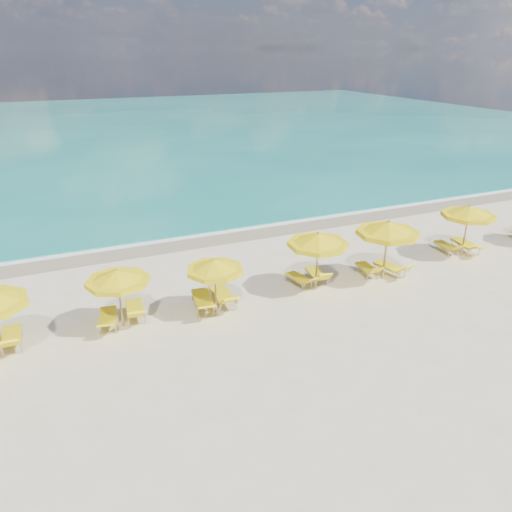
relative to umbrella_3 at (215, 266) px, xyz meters
name	(u,v)px	position (x,y,z in m)	size (l,w,h in m)	color
ground_plane	(271,298)	(2.35, 0.18, -1.83)	(120.00, 120.00, 0.00)	beige
ocean	(101,130)	(2.35, 48.18, -1.83)	(120.00, 80.00, 0.30)	#157A6C
wet_sand_band	(210,237)	(2.35, 7.58, -1.83)	(120.00, 2.60, 0.01)	tan
foam_line	(205,232)	(2.35, 8.38, -1.83)	(120.00, 1.20, 0.03)	white
whitecap_near	(72,202)	(-3.65, 17.18, -1.83)	(14.00, 0.36, 0.05)	white
whitecap_far	(236,162)	(10.35, 24.18, -1.83)	(18.00, 0.30, 0.05)	white
umbrella_2	(117,277)	(-3.36, 0.33, 0.06)	(2.32, 2.32, 2.22)	tan
umbrella_3	(215,266)	(0.00, 0.00, 0.00)	(2.31, 2.31, 2.15)	tan
umbrella_4	(318,240)	(4.34, 0.18, 0.27)	(3.07, 3.07, 2.46)	tan
umbrella_5	(388,229)	(7.41, -0.15, 0.41)	(3.10, 3.10, 2.63)	tan
umbrella_6	(469,212)	(12.49, 0.54, 0.28)	(2.54, 2.54, 2.47)	tan
lounger_1_right	(12,341)	(-6.88, 0.45, -1.60)	(0.65, 1.82, 0.84)	#A5A8AD
lounger_2_left	(108,320)	(-3.81, 0.56, -1.62)	(0.91, 1.89, 0.67)	#A5A8AD
lounger_2_right	(135,313)	(-2.83, 0.71, -1.60)	(0.80, 1.87, 0.83)	#A5A8AD
lounger_3_left	(203,303)	(-0.38, 0.40, -1.59)	(0.99, 2.16, 0.78)	#A5A8AD
lounger_3_right	(223,299)	(0.42, 0.42, -1.59)	(0.75, 2.03, 0.86)	#A5A8AD
lounger_4_left	(299,281)	(3.87, 0.71, -1.63)	(0.82, 1.68, 0.71)	#A5A8AD
lounger_4_right	(317,277)	(4.70, 0.71, -1.61)	(0.87, 1.80, 0.83)	#A5A8AD
lounger_5_left	(367,271)	(7.02, 0.43, -1.63)	(0.76, 1.66, 0.76)	#A5A8AD
lounger_5_right	(390,270)	(7.96, 0.07, -1.60)	(0.96, 1.91, 0.85)	#A5A8AD
lounger_6_left	(446,248)	(12.02, 1.08, -1.63)	(0.67, 1.69, 0.73)	#A5A8AD
lounger_6_right	(466,247)	(12.93, 0.77, -1.59)	(0.95, 2.08, 0.77)	#A5A8AD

